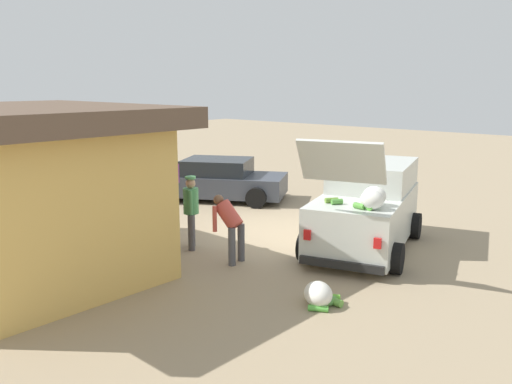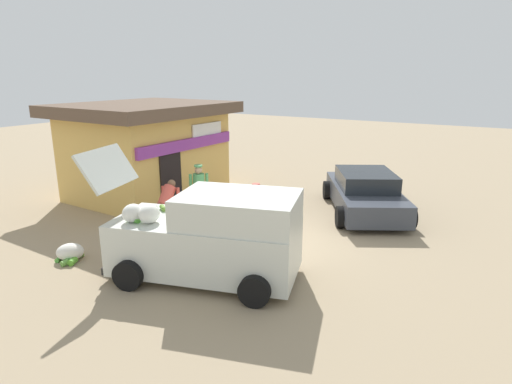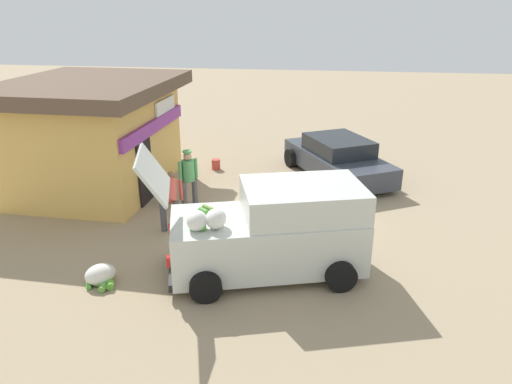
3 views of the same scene
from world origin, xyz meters
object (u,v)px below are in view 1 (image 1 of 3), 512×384
storefront_bar (24,189)px  parked_sedan (218,180)px  vendor_standing (191,208)px  paint_bucket (106,217)px  delivery_van (367,207)px  customer_bending (230,223)px  unloaded_banana_pile (320,295)px

storefront_bar → parked_sedan: size_ratio=1.21×
parked_sedan → vendor_standing: vendor_standing is taller
vendor_standing → paint_bucket: 3.41m
parked_sedan → paint_bucket: bearing=87.8°
delivery_van → parked_sedan: 6.27m
customer_bending → paint_bucket: (4.61, -0.09, -0.66)m
parked_sedan → unloaded_banana_pile: size_ratio=6.02×
vendor_standing → paint_bucket: bearing=0.3°
customer_bending → unloaded_banana_pile: (-2.65, 0.63, -0.66)m
storefront_bar → unloaded_banana_pile: bearing=-154.5°
delivery_van → paint_bucket: delivery_van is taller
storefront_bar → vendor_standing: storefront_bar is taller
storefront_bar → paint_bucket: 4.12m
delivery_van → vendor_standing: 3.94m
vendor_standing → parked_sedan: bearing=-51.9°
paint_bucket → vendor_standing: bearing=-179.7°
storefront_bar → vendor_standing: size_ratio=3.39×
storefront_bar → parked_sedan: storefront_bar is taller
delivery_van → vendor_standing: delivery_van is taller
delivery_van → vendor_standing: bearing=41.9°
delivery_van → parked_sedan: bearing=-13.1°
parked_sedan → vendor_standing: bearing=128.1°
vendor_standing → unloaded_banana_pile: (-3.94, 0.74, -0.76)m
unloaded_banana_pile → paint_bucket: size_ratio=2.21×
storefront_bar → customer_bending: 4.01m
paint_bucket → parked_sedan: bearing=-92.2°
delivery_van → storefront_bar: bearing=54.8°
storefront_bar → delivery_van: size_ratio=1.19×
customer_bending → delivery_van: bearing=-121.1°
parked_sedan → paint_bucket: size_ratio=13.28×
customer_bending → paint_bucket: 4.65m
parked_sedan → unloaded_banana_pile: parked_sedan is taller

